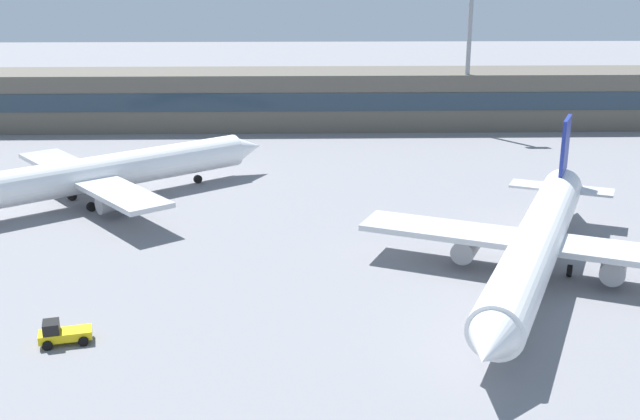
{
  "coord_description": "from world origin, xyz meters",
  "views": [
    {
      "loc": [
        5.56,
        -31.51,
        25.59
      ],
      "look_at": [
        7.35,
        40.0,
        3.0
      ],
      "focal_mm": 44.0,
      "sensor_mm": 36.0,
      "label": 1
    }
  ],
  "objects": [
    {
      "name": "ground_plane",
      "position": [
        0.0,
        40.0,
        0.0
      ],
      "size": [
        400.0,
        400.0,
        0.0
      ],
      "primitive_type": "plane",
      "color": "gray"
    },
    {
      "name": "terminal_building",
      "position": [
        0.0,
        95.52,
        4.5
      ],
      "size": [
        144.99,
        12.13,
        9.0
      ],
      "color": "#5B564C",
      "rests_on": "ground_plane"
    },
    {
      "name": "airplane_near",
      "position": [
        25.08,
        29.13,
        3.33
      ],
      "size": [
        29.93,
        41.53,
        10.92
      ],
      "color": "white",
      "rests_on": "ground_plane"
    },
    {
      "name": "airplane_mid",
      "position": [
        -16.86,
        53.14,
        3.3
      ],
      "size": [
        36.52,
        30.13,
        10.81
      ],
      "color": "white",
      "rests_on": "ground_plane"
    },
    {
      "name": "baggage_tug_yellow",
      "position": [
        -11.34,
        18.72,
        0.8
      ],
      "size": [
        3.86,
        2.52,
        1.75
      ],
      "color": "yellow",
      "rests_on": "ground_plane"
    },
    {
      "name": "floodlight_tower_west",
      "position": [
        31.6,
        90.57,
        15.87
      ],
      "size": [
        3.2,
        0.8,
        27.65
      ],
      "color": "gray",
      "rests_on": "ground_plane"
    }
  ]
}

